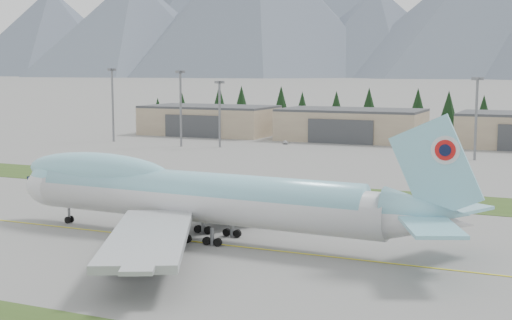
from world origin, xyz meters
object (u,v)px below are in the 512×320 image
at_px(service_vehicle_a, 285,144).
at_px(boeing_747_freighter, 197,196).
at_px(hangar_center, 352,125).
at_px(service_vehicle_b, 445,150).
at_px(hangar_left, 209,120).

bearing_deg(service_vehicle_a, boeing_747_freighter, -106.42).
distance_m(boeing_747_freighter, hangar_center, 149.18).
xyz_separation_m(service_vehicle_a, service_vehicle_b, (50.73, 2.68, 0.00)).
relative_size(boeing_747_freighter, hangar_center, 1.49).
height_order(hangar_center, service_vehicle_b, hangar_center).
bearing_deg(hangar_center, boeing_747_freighter, -82.15).
bearing_deg(service_vehicle_b, service_vehicle_a, 111.23).
relative_size(hangar_left, service_vehicle_b, 11.95).
bearing_deg(service_vehicle_b, hangar_left, 96.70).
xyz_separation_m(boeing_747_freighter, service_vehicle_b, (14.20, 129.54, -6.24)).
height_order(hangar_left, service_vehicle_a, hangar_left).
bearing_deg(hangar_center, service_vehicle_b, -27.80).
distance_m(boeing_747_freighter, hangar_left, 165.90).
relative_size(service_vehicle_a, service_vehicle_b, 0.86).
height_order(boeing_747_freighter, service_vehicle_b, boeing_747_freighter).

